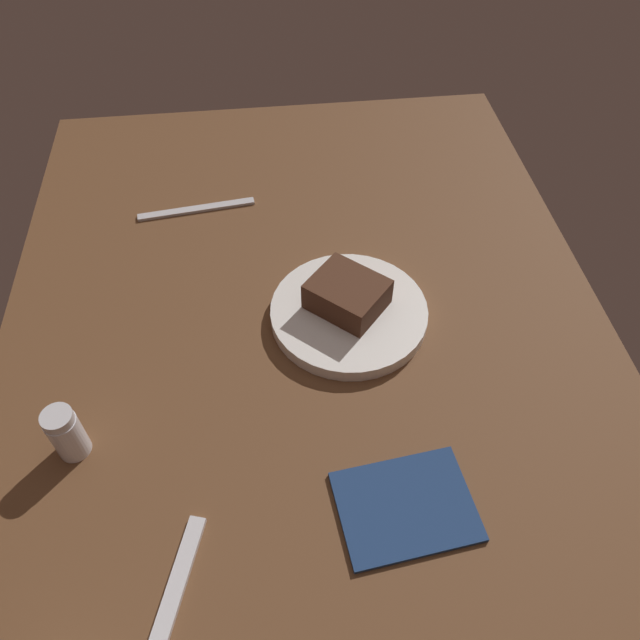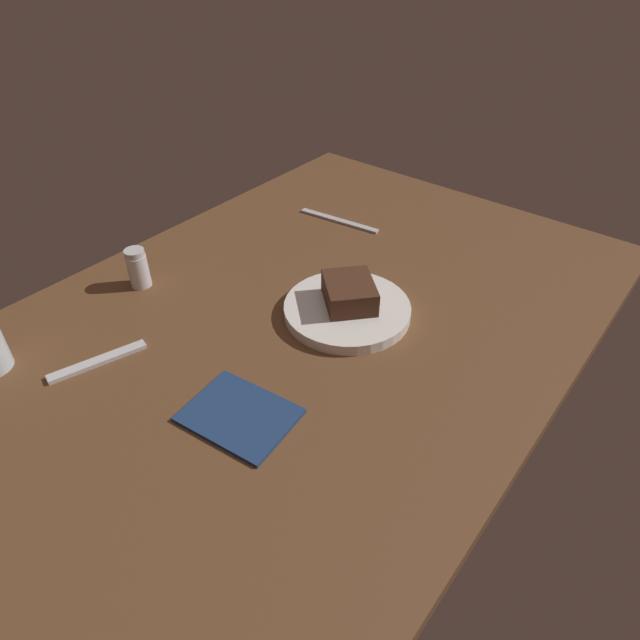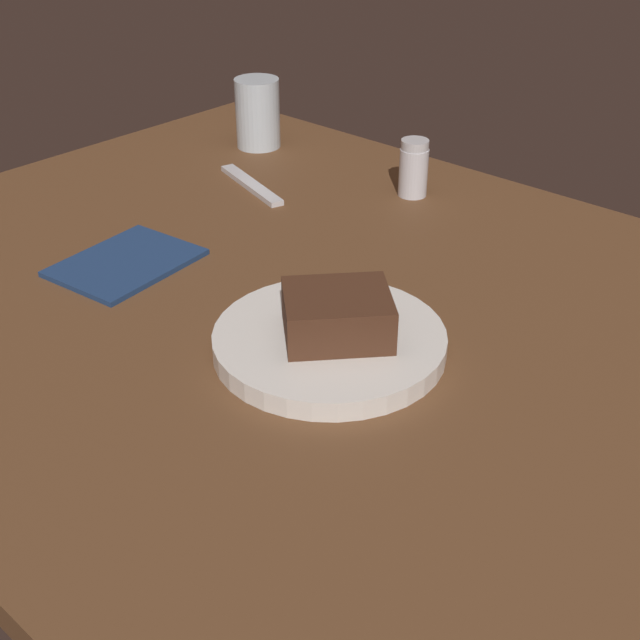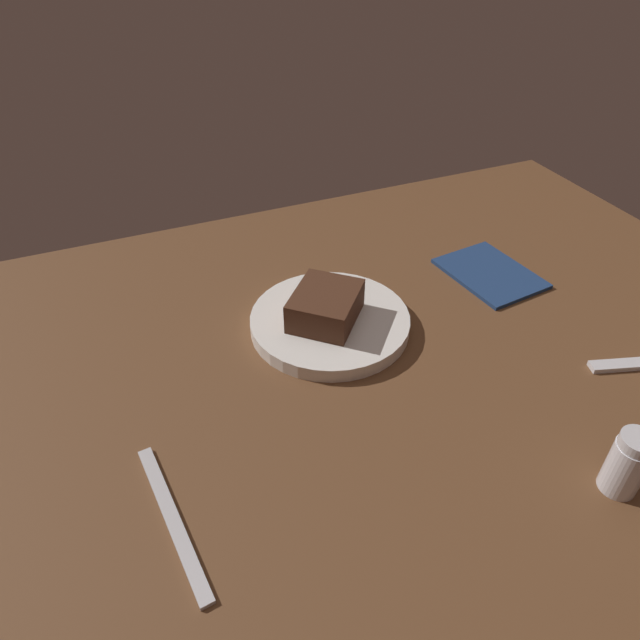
% 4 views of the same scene
% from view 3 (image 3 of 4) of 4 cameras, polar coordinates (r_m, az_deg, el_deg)
% --- Properties ---
extents(dining_table, '(1.20, 0.84, 0.03)m').
position_cam_3_polar(dining_table, '(0.85, 1.40, -0.36)').
color(dining_table, brown).
rests_on(dining_table, ground).
extents(dessert_plate, '(0.22, 0.22, 0.02)m').
position_cam_3_polar(dessert_plate, '(0.78, 0.64, -1.47)').
color(dessert_plate, white).
rests_on(dessert_plate, dining_table).
extents(chocolate_cake_slice, '(0.12, 0.13, 0.04)m').
position_cam_3_polar(chocolate_cake_slice, '(0.76, 1.18, 0.34)').
color(chocolate_cake_slice, '#472819').
rests_on(chocolate_cake_slice, dessert_plate).
extents(salt_shaker, '(0.04, 0.04, 0.07)m').
position_cam_3_polar(salt_shaker, '(1.11, 6.34, 10.16)').
color(salt_shaker, silver).
rests_on(salt_shaker, dining_table).
extents(water_glass, '(0.07, 0.07, 0.10)m').
position_cam_3_polar(water_glass, '(1.28, -4.24, 13.78)').
color(water_glass, silver).
rests_on(water_glass, dining_table).
extents(dessert_spoon, '(0.15, 0.06, 0.01)m').
position_cam_3_polar(dessert_spoon, '(1.14, -4.68, 9.09)').
color(dessert_spoon, silver).
rests_on(dessert_spoon, dining_table).
extents(folded_napkin, '(0.13, 0.16, 0.01)m').
position_cam_3_polar(folded_napkin, '(0.96, -12.99, 3.79)').
color(folded_napkin, navy).
rests_on(folded_napkin, dining_table).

